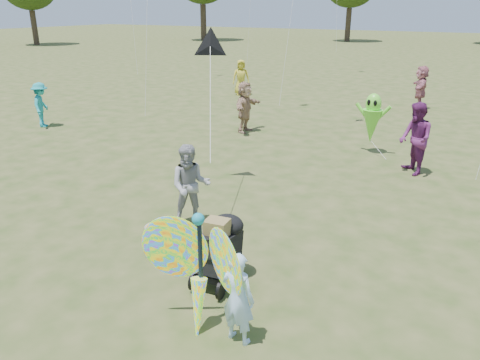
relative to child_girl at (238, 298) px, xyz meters
The scene contains 13 objects.
ground 1.74m from the child_girl, 138.99° to the left, with size 160.00×160.00×0.00m, color #51592B.
child_girl is the anchor object (origin of this frame).
adult_man 3.53m from the child_girl, 134.73° to the left, with size 0.79×0.61×1.62m, color #96959B.
grey_bag 3.45m from the child_girl, 146.32° to the left, with size 0.55×0.45×0.18m, color gray.
crowd_d 10.62m from the child_girl, 118.51° to the left, with size 1.58×0.50×1.70m, color tan.
crowd_e 7.77m from the child_girl, 84.87° to the left, with size 0.89×0.69×1.83m, color #65215D.
crowd_g 17.67m from the child_girl, 119.30° to the left, with size 0.81×0.53×1.65m, color gold.
crowd_i 13.29m from the child_girl, 151.03° to the left, with size 1.00×0.58×1.55m, color teal.
crowd_j 16.16m from the child_girl, 92.13° to the left, with size 1.64×0.52×1.77m, color #B26675.
jogging_stroller 1.39m from the child_girl, 130.62° to the left, with size 0.57×1.09×1.09m.
butterfly_kite 0.61m from the child_girl, behind, with size 1.74×0.75×1.84m.
delta_kite_rig 6.37m from the child_girl, 125.78° to the left, with size 1.79×2.47×2.31m.
alien_kite 9.01m from the child_girl, 94.63° to the left, with size 1.12×0.69×1.74m.
Camera 1 is at (3.68, -5.34, 4.04)m, focal length 35.00 mm.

